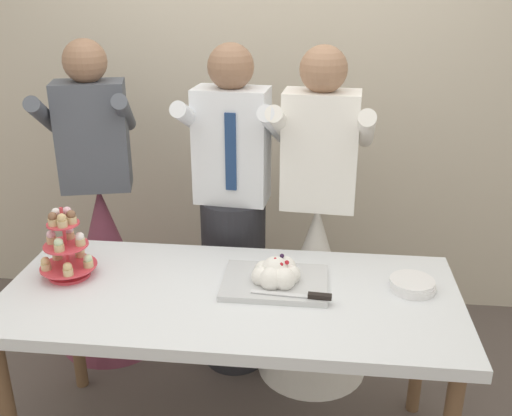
% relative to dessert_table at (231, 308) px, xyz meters
% --- Properties ---
extents(rear_wall, '(5.20, 0.10, 2.90)m').
position_rel_dessert_table_xyz_m(rear_wall, '(0.00, 1.38, 0.75)').
color(rear_wall, beige).
rests_on(rear_wall, ground_plane).
extents(dessert_table, '(1.80, 0.80, 0.78)m').
position_rel_dessert_table_xyz_m(dessert_table, '(0.00, 0.00, 0.00)').
color(dessert_table, silver).
rests_on(dessert_table, ground_plane).
extents(cupcake_stand, '(0.23, 0.23, 0.31)m').
position_rel_dessert_table_xyz_m(cupcake_stand, '(-0.68, 0.06, 0.20)').
color(cupcake_stand, '#D83F4C').
rests_on(cupcake_stand, dessert_table).
extents(main_cake_tray, '(0.44, 0.31, 0.13)m').
position_rel_dessert_table_xyz_m(main_cake_tray, '(0.17, 0.07, 0.12)').
color(main_cake_tray, silver).
rests_on(main_cake_tray, dessert_table).
extents(plate_stack, '(0.18, 0.18, 0.04)m').
position_rel_dessert_table_xyz_m(plate_stack, '(0.72, 0.10, 0.10)').
color(plate_stack, white).
rests_on(plate_stack, dessert_table).
extents(person_groom, '(0.50, 0.53, 1.66)m').
position_rel_dessert_table_xyz_m(person_groom, '(-0.08, 0.63, 0.05)').
color(person_groom, '#232328').
rests_on(person_groom, ground_plane).
extents(person_bride, '(0.56, 0.56, 1.66)m').
position_rel_dessert_table_xyz_m(person_bride, '(0.33, 0.59, -0.12)').
color(person_bride, white).
rests_on(person_bride, ground_plane).
extents(person_guest, '(0.59, 0.58, 1.66)m').
position_rel_dessert_table_xyz_m(person_guest, '(-0.79, 0.72, -0.12)').
color(person_guest, brown).
rests_on(person_guest, ground_plane).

